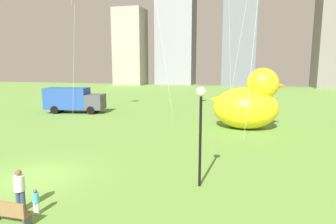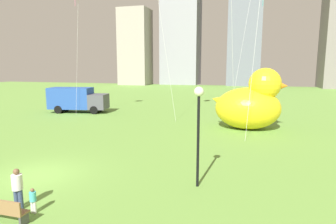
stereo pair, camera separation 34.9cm
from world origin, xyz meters
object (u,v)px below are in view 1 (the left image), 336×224
lamppost (201,114)px  person_child (36,201)px  giant_inflatable_duck (248,103)px  park_bench (9,212)px  person_adult (20,188)px  box_truck (74,100)px

lamppost → person_child: bearing=-143.2°
giant_inflatable_duck → park_bench: bearing=-114.0°
park_bench → lamppost: lamppost is taller
person_child → lamppost: (5.32, 3.98, 2.72)m
giant_inflatable_duck → person_child: bearing=-114.0°
park_bench → giant_inflatable_duck: (7.89, 17.71, 1.73)m
person_adult → box_truck: size_ratio=0.23×
giant_inflatable_duck → lamppost: size_ratio=1.40×
giant_inflatable_duck → box_truck: 19.59m
lamppost → box_truck: bearing=135.4°
park_bench → person_child: (0.39, 0.84, 0.06)m
person_child → giant_inflatable_duck: size_ratio=0.15×
park_bench → box_truck: 24.37m
park_bench → lamppost: (5.71, 4.81, 2.78)m
park_bench → box_truck: bearing=117.7°
park_bench → person_child: bearing=65.1°
park_bench → giant_inflatable_duck: size_ratio=0.24×
lamppost → box_truck: (-17.01, 16.76, -1.79)m
person_adult → giant_inflatable_duck: bearing=63.7°
park_bench → box_truck: (-11.30, 21.57, 0.99)m
person_adult → lamppost: 7.58m
park_bench → person_adult: person_adult is taller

